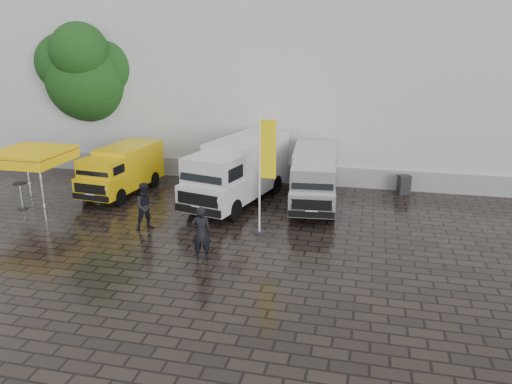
% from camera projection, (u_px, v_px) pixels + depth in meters
% --- Properties ---
extents(ground, '(120.00, 120.00, 0.00)m').
position_uv_depth(ground, '(270.00, 242.00, 18.63)').
color(ground, black).
rests_on(ground, ground).
extents(exhibition_hall, '(44.00, 16.00, 12.00)m').
position_uv_depth(exhibition_hall, '(353.00, 58.00, 31.25)').
color(exhibition_hall, silver).
rests_on(exhibition_hall, ground).
extents(hall_plinth, '(44.00, 0.15, 1.00)m').
position_uv_depth(hall_plinth, '(340.00, 177.00, 25.43)').
color(hall_plinth, gray).
rests_on(hall_plinth, ground).
extents(van_yellow, '(2.37, 5.06, 2.26)m').
position_uv_depth(van_yellow, '(121.00, 171.00, 24.03)').
color(van_yellow, '#E5B50C').
rests_on(van_yellow, ground).
extents(van_white, '(3.71, 6.94, 2.86)m').
position_uv_depth(van_white, '(238.00, 173.00, 22.66)').
color(van_white, silver).
rests_on(van_white, ground).
extents(van_silver, '(2.39, 5.82, 2.46)m').
position_uv_depth(van_silver, '(314.00, 179.00, 22.40)').
color(van_silver, silver).
rests_on(van_silver, ground).
extents(canopy_tent, '(2.93, 2.93, 2.64)m').
position_uv_depth(canopy_tent, '(30.00, 154.00, 21.69)').
color(canopy_tent, silver).
rests_on(canopy_tent, ground).
extents(flagpole, '(0.88, 0.50, 4.65)m').
position_uv_depth(flagpole, '(264.00, 169.00, 18.79)').
color(flagpole, black).
rests_on(flagpole, ground).
extents(tree, '(4.68, 4.68, 8.40)m').
position_uv_depth(tree, '(88.00, 73.00, 27.50)').
color(tree, black).
rests_on(tree, ground).
extents(cocktail_table, '(0.60, 0.60, 1.18)m').
position_uv_depth(cocktail_table, '(21.00, 196.00, 22.10)').
color(cocktail_table, black).
rests_on(cocktail_table, ground).
extents(wheelie_bin, '(0.70, 0.70, 0.93)m').
position_uv_depth(wheelie_bin, '(404.00, 185.00, 24.21)').
color(wheelie_bin, black).
rests_on(wheelie_bin, ground).
extents(person_front, '(0.79, 0.61, 1.91)m').
position_uv_depth(person_front, '(201.00, 233.00, 16.98)').
color(person_front, black).
rests_on(person_front, ground).
extents(person_tent, '(1.18, 1.15, 1.91)m').
position_uv_depth(person_tent, '(146.00, 206.00, 19.64)').
color(person_tent, black).
rests_on(person_tent, ground).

